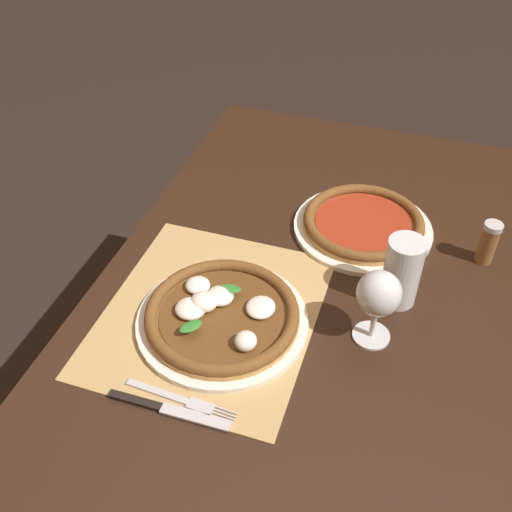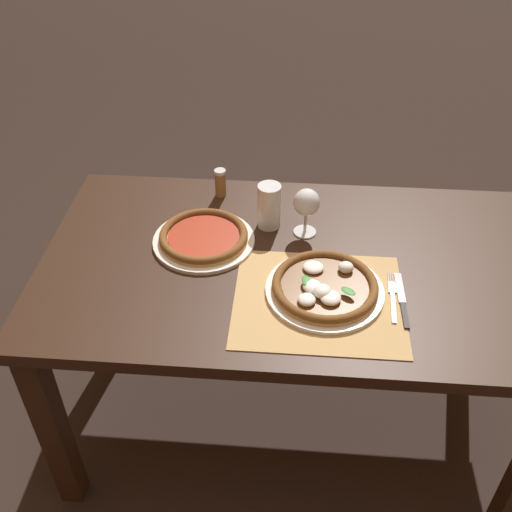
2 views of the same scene
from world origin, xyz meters
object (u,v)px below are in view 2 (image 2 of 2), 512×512
fork (393,296)px  pepper_shaker (220,183)px  pizza_far (204,237)px  pint_glass (269,207)px  pizza_near (325,287)px  knife (402,300)px  wine_glass (307,204)px

fork → pepper_shaker: (-0.53, 0.46, 0.04)m
fork → pizza_far: bearing=159.6°
pint_glass → pizza_near: bearing=-60.7°
fork → knife: size_ratio=0.93×
pizza_near → wine_glass: wine_glass is taller
wine_glass → pint_glass: (-0.11, 0.03, -0.04)m
pizza_near → pint_glass: (-0.17, 0.30, 0.05)m
wine_glass → fork: wine_glass is taller
fork → pepper_shaker: 0.70m
pizza_near → wine_glass: (-0.06, 0.27, 0.08)m
pizza_far → wine_glass: 0.32m
pizza_far → pepper_shaker: (0.02, 0.26, 0.03)m
wine_glass → pepper_shaker: size_ratio=1.60×
pizza_near → pizza_far: (-0.36, 0.20, -0.00)m
pint_glass → fork: pint_glass is taller
pizza_far → pint_glass: bearing=28.4°
pizza_near → fork: size_ratio=1.61×
pizza_far → fork: 0.58m
pizza_near → wine_glass: 0.29m
pizza_far → fork: pizza_far is taller
pizza_far → knife: 0.61m
pint_glass → wine_glass: bearing=-14.7°
pizza_far → knife: size_ratio=1.43×
knife → pepper_shaker: 0.73m
pizza_near → wine_glass: size_ratio=2.09×
pizza_far → knife: pizza_far is taller
pizza_far → pepper_shaker: pepper_shaker is taller
fork → knife: bearing=-25.1°
knife → pizza_far: bearing=159.4°
wine_glass → knife: bearing=-47.2°
fork → pepper_shaker: bearing=138.7°
pizza_far → wine_glass: bearing=13.6°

